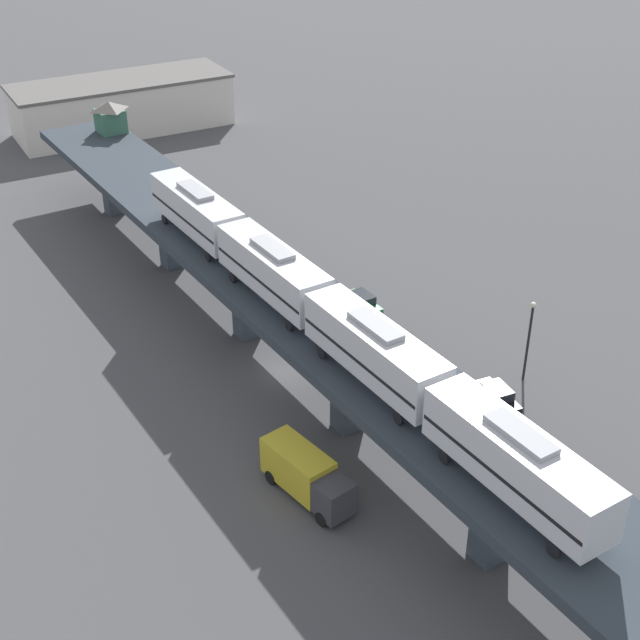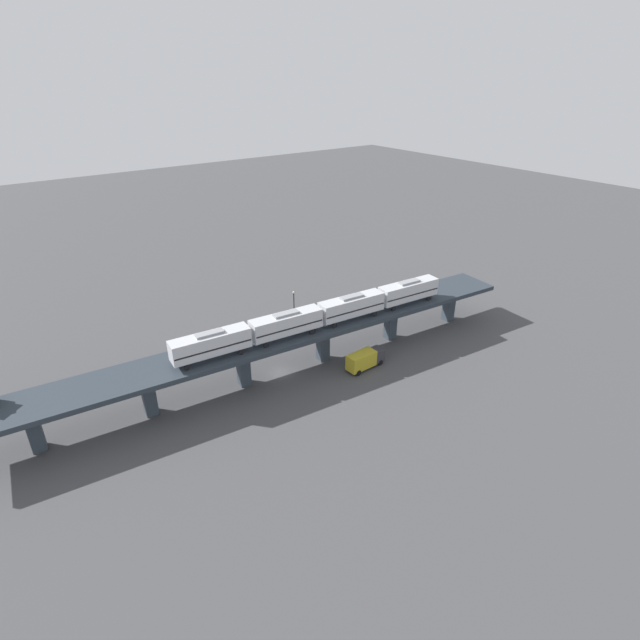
% 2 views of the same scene
% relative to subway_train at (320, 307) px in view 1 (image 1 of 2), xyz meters
% --- Properties ---
extents(ground_plane, '(400.00, 400.00, 0.00)m').
position_rel_subway_train_xyz_m(ground_plane, '(2.04, 6.91, -9.76)').
color(ground_plane, '#424244').
extents(elevated_viaduct, '(16.76, 92.38, 7.22)m').
position_rel_subway_train_xyz_m(elevated_viaduct, '(2.02, 6.74, -3.55)').
color(elevated_viaduct, '#283039').
rests_on(elevated_viaduct, ground).
extents(subway_train, '(7.35, 49.85, 4.45)m').
position_rel_subway_train_xyz_m(subway_train, '(0.00, 0.00, 0.00)').
color(subway_train, silver).
rests_on(subway_train, elevated_viaduct).
extents(signal_hut, '(3.50, 3.50, 3.40)m').
position_rel_subway_train_xyz_m(signal_hut, '(8.20, 47.85, -0.74)').
color(signal_hut, '#33604C').
rests_on(signal_hut, elevated_viaduct).
extents(street_car_green, '(2.26, 4.54, 1.89)m').
position_rel_subway_train_xyz_m(street_car_green, '(12.56, 10.38, -8.83)').
color(street_car_green, '#1E6638').
rests_on(street_car_green, ground).
extents(street_car_white, '(2.96, 4.73, 1.89)m').
position_rel_subway_train_xyz_m(street_car_white, '(11.94, 25.05, -8.83)').
color(street_car_white, silver).
rests_on(street_car_white, ground).
extents(street_car_black, '(2.84, 4.71, 1.89)m').
position_rel_subway_train_xyz_m(street_car_black, '(11.43, -6.49, -8.83)').
color(street_car_black, black).
rests_on(street_car_black, ground).
extents(delivery_truck, '(2.59, 7.28, 3.20)m').
position_rel_subway_train_xyz_m(delivery_truck, '(-5.41, -5.55, -8.00)').
color(delivery_truck, '#333338').
rests_on(delivery_truck, ground).
extents(street_lamp, '(0.44, 0.44, 6.94)m').
position_rel_subway_train_xyz_m(street_lamp, '(15.91, -5.34, -5.66)').
color(street_lamp, black).
rests_on(street_lamp, ground).
extents(warehouse_building, '(29.81, 14.55, 6.80)m').
position_rel_subway_train_xyz_m(warehouse_building, '(19.02, 67.50, -6.36)').
color(warehouse_building, beige).
rests_on(warehouse_building, ground).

